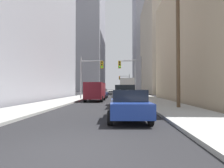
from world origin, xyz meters
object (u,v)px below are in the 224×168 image
(pickup_truck_grey, at_px, (125,96))
(traffic_signal_near_left, at_px, (90,71))
(sedan_green, at_px, (124,94))
(sedan_blue, at_px, (129,105))
(cargo_van_maroon, at_px, (95,91))
(traffic_signal_far_right, at_px, (125,80))
(city_bus, at_px, (127,87))
(traffic_signal_near_right, at_px, (131,71))
(sedan_navy, at_px, (101,93))

(pickup_truck_grey, distance_m, traffic_signal_near_left, 10.72)
(sedan_green, bearing_deg, sedan_blue, -90.14)
(cargo_van_maroon, bearing_deg, pickup_truck_grey, -59.57)
(traffic_signal_far_right, bearing_deg, city_bus, -90.25)
(sedan_blue, xyz_separation_m, traffic_signal_near_right, (1.05, 16.66, 3.24))
(traffic_signal_far_right, bearing_deg, traffic_signal_near_left, -99.40)
(traffic_signal_near_right, bearing_deg, sedan_green, -124.84)
(traffic_signal_near_right, bearing_deg, city_bus, 90.84)
(cargo_van_maroon, distance_m, traffic_signal_near_right, 6.22)
(city_bus, height_order, sedan_green, city_bus)
(sedan_blue, distance_m, traffic_signal_near_left, 17.59)
(sedan_green, height_order, traffic_signal_near_right, traffic_signal_near_right)
(sedan_navy, bearing_deg, sedan_green, -55.23)
(sedan_blue, bearing_deg, cargo_van_maroon, 104.57)
(cargo_van_maroon, xyz_separation_m, traffic_signal_near_right, (4.53, 3.26, 2.73))
(sedan_blue, bearing_deg, sedan_green, 89.86)
(sedan_blue, distance_m, sedan_navy, 20.59)
(city_bus, bearing_deg, traffic_signal_near_left, -113.39)
(city_bus, xyz_separation_m, sedan_navy, (-4.36, -9.07, -1.16))
(sedan_navy, distance_m, traffic_signal_far_right, 30.62)
(cargo_van_maroon, relative_size, traffic_signal_near_right, 0.87)
(sedan_blue, xyz_separation_m, traffic_signal_far_right, (0.96, 50.42, 3.25))
(city_bus, bearing_deg, cargo_van_maroon, -105.23)
(traffic_signal_near_left, relative_size, traffic_signal_near_right, 1.00)
(cargo_van_maroon, xyz_separation_m, sedan_navy, (-0.02, 6.90, -0.52))
(city_bus, bearing_deg, sedan_blue, -91.69)
(sedan_blue, bearing_deg, city_bus, 88.31)
(traffic_signal_far_right, bearing_deg, sedan_blue, -91.09)
(city_bus, xyz_separation_m, traffic_signal_near_right, (0.19, -12.70, 2.09))
(cargo_van_maroon, xyz_separation_m, traffic_signal_far_right, (4.44, 37.02, 2.74))
(pickup_truck_grey, distance_m, sedan_green, 7.72)
(sedan_green, bearing_deg, traffic_signal_near_left, 162.67)
(city_bus, xyz_separation_m, cargo_van_maroon, (-4.35, -15.96, -0.64))
(pickup_truck_grey, relative_size, sedan_blue, 1.27)
(city_bus, distance_m, traffic_signal_near_left, 14.00)
(pickup_truck_grey, bearing_deg, traffic_signal_near_right, 83.41)
(traffic_signal_near_right, xyz_separation_m, traffic_signal_far_right, (-0.10, 33.76, 0.01))
(cargo_van_maroon, xyz_separation_m, sedan_green, (3.52, 1.80, -0.52))
(sedan_blue, bearing_deg, sedan_navy, 99.78)
(sedan_green, distance_m, sedan_navy, 6.20)
(pickup_truck_grey, bearing_deg, traffic_signal_far_right, 88.71)
(sedan_blue, relative_size, sedan_navy, 1.01)
(sedan_green, relative_size, sedan_navy, 1.00)
(sedan_navy, relative_size, traffic_signal_near_right, 0.71)
(sedan_blue, height_order, traffic_signal_far_right, traffic_signal_far_right)
(traffic_signal_near_left, xyz_separation_m, traffic_signal_far_right, (5.59, 33.76, 0.01))
(cargo_van_maroon, bearing_deg, traffic_signal_near_right, 35.72)
(cargo_van_maroon, relative_size, sedan_blue, 1.23)
(traffic_signal_near_left, xyz_separation_m, traffic_signal_near_right, (5.68, -0.00, -0.00))
(sedan_blue, bearing_deg, traffic_signal_near_right, 86.39)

